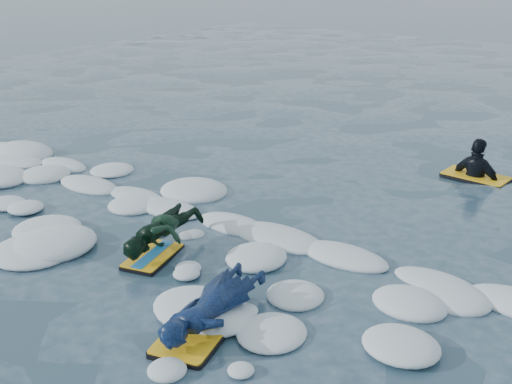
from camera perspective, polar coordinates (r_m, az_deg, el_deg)
ground at (r=7.39m, az=-6.93°, el=-7.68°), size 120.00×120.00×0.00m
foam_band at (r=8.08m, az=-1.95°, el=-4.87°), size 12.00×3.10×0.30m
prone_woman_unit at (r=6.42m, az=-4.00°, el=-10.25°), size 0.81×1.62×0.40m
prone_child_unit at (r=7.88m, az=-8.28°, el=-3.83°), size 0.71×1.30×0.48m
waiting_rider_unit at (r=10.97m, az=18.88°, el=0.68°), size 1.06×0.64×1.53m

